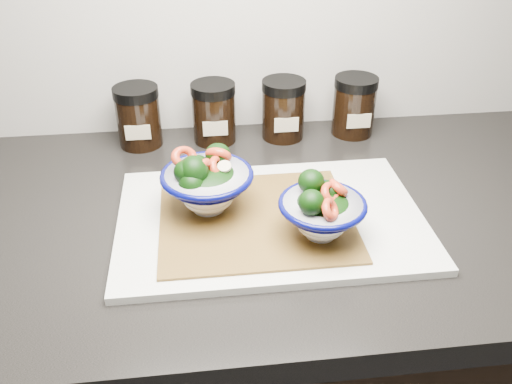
{
  "coord_description": "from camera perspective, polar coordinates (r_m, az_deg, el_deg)",
  "views": [
    {
      "loc": [
        -0.06,
        0.76,
        1.38
      ],
      "look_at": [
        0.01,
        1.4,
        0.96
      ],
      "focal_mm": 38.0,
      "sensor_mm": 36.0,
      "label": 1
    }
  ],
  "objects": [
    {
      "name": "bowl_right",
      "position": [
        0.74,
        6.94,
        -2.04
      ],
      "size": [
        0.12,
        0.12,
        0.09
      ],
      "rotation": [
        0.0,
        0.0,
        -0.38
      ],
      "color": "white",
      "rests_on": "bamboo_mat"
    },
    {
      "name": "cutting_board",
      "position": [
        0.81,
        1.54,
        -2.85
      ],
      "size": [
        0.45,
        0.3,
        0.01
      ],
      "primitive_type": "cube",
      "color": "silver",
      "rests_on": "countertop"
    },
    {
      "name": "bowl_left",
      "position": [
        0.79,
        -5.3,
        0.95
      ],
      "size": [
        0.14,
        0.14,
        0.1
      ],
      "rotation": [
        0.0,
        0.0,
        0.2
      ],
      "color": "white",
      "rests_on": "bamboo_mat"
    },
    {
      "name": "spice_jar_b",
      "position": [
        1.02,
        -4.45,
        8.33
      ],
      "size": [
        0.08,
        0.08,
        0.11
      ],
      "color": "black",
      "rests_on": "countertop"
    },
    {
      "name": "spice_jar_a",
      "position": [
        1.02,
        -12.28,
        7.79
      ],
      "size": [
        0.08,
        0.08,
        0.11
      ],
      "color": "black",
      "rests_on": "countertop"
    },
    {
      "name": "spice_jar_c",
      "position": [
        1.03,
        2.89,
        8.7
      ],
      "size": [
        0.08,
        0.08,
        0.11
      ],
      "color": "black",
      "rests_on": "countertop"
    },
    {
      "name": "bamboo_mat",
      "position": [
        0.79,
        0.0,
        -2.79
      ],
      "size": [
        0.28,
        0.24,
        0.0
      ],
      "primitive_type": "cube",
      "color": "olive",
      "rests_on": "cutting_board"
    },
    {
      "name": "countertop",
      "position": [
        0.85,
        -1.28,
        -2.93
      ],
      "size": [
        3.5,
        0.6,
        0.04
      ],
      "primitive_type": "cube",
      "color": "black",
      "rests_on": "cabinet"
    },
    {
      "name": "spice_jar_d",
      "position": [
        1.06,
        10.29,
        8.93
      ],
      "size": [
        0.08,
        0.08,
        0.11
      ],
      "color": "black",
      "rests_on": "countertop"
    }
  ]
}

